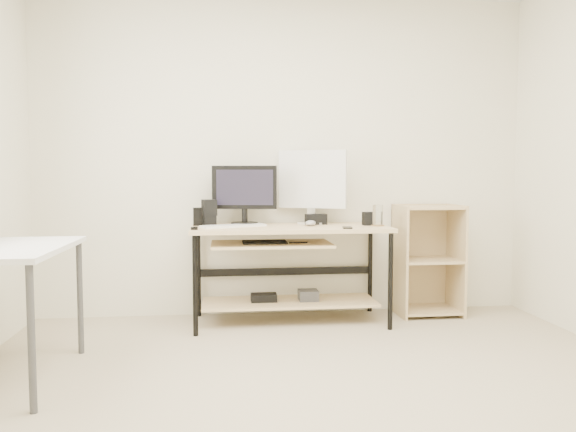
% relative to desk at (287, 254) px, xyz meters
% --- Properties ---
extents(room, '(4.01, 4.01, 2.62)m').
position_rel_desk_xyz_m(room, '(-0.11, -1.62, 0.78)').
color(room, '#BBAC90').
rests_on(room, ground).
extents(desk, '(1.50, 0.65, 0.75)m').
position_rel_desk_xyz_m(desk, '(0.00, 0.00, 0.00)').
color(desk, beige).
rests_on(desk, ground).
extents(side_table, '(0.60, 1.00, 0.75)m').
position_rel_desk_xyz_m(side_table, '(-1.65, -1.06, 0.13)').
color(side_table, white).
rests_on(side_table, ground).
extents(shelf_unit, '(0.50, 0.40, 0.90)m').
position_rel_desk_xyz_m(shelf_unit, '(1.18, 0.16, -0.09)').
color(shelf_unit, '#D5BA85').
rests_on(shelf_unit, ground).
extents(black_monitor, '(0.51, 0.21, 0.46)m').
position_rel_desk_xyz_m(black_monitor, '(-0.32, 0.14, 0.48)').
color(black_monitor, black).
rests_on(black_monitor, desk).
extents(white_imac, '(0.53, 0.28, 0.59)m').
position_rel_desk_xyz_m(white_imac, '(0.23, 0.20, 0.55)').
color(white_imac, silver).
rests_on(white_imac, desk).
extents(keyboard, '(0.51, 0.32, 0.02)m').
position_rel_desk_xyz_m(keyboard, '(-0.41, -0.02, 0.22)').
color(keyboard, white).
rests_on(keyboard, desk).
extents(mouse, '(0.12, 0.14, 0.04)m').
position_rel_desk_xyz_m(mouse, '(0.19, 0.01, 0.23)').
color(mouse, '#ACACB0').
rests_on(mouse, desk).
extents(center_speaker, '(0.17, 0.09, 0.08)m').
position_rel_desk_xyz_m(center_speaker, '(0.25, 0.12, 0.25)').
color(center_speaker, black).
rests_on(center_speaker, desk).
extents(speaker_left, '(0.12, 0.12, 0.20)m').
position_rel_desk_xyz_m(speaker_left, '(-0.59, 0.10, 0.32)').
color(speaker_left, black).
rests_on(speaker_left, desk).
extents(speaker_right, '(0.09, 0.09, 0.10)m').
position_rel_desk_xyz_m(speaker_right, '(0.65, 0.01, 0.26)').
color(speaker_right, black).
rests_on(speaker_right, desk).
extents(audio_controller, '(0.08, 0.05, 0.14)m').
position_rel_desk_xyz_m(audio_controller, '(-0.68, 0.12, 0.28)').
color(audio_controller, black).
rests_on(audio_controller, desk).
extents(volume_puck, '(0.05, 0.05, 0.02)m').
position_rel_desk_xyz_m(volume_puck, '(-0.69, -0.22, 0.22)').
color(volume_puck, black).
rests_on(volume_puck, desk).
extents(smartphone, '(0.09, 0.13, 0.01)m').
position_rel_desk_xyz_m(smartphone, '(0.42, -0.22, 0.22)').
color(smartphone, black).
rests_on(smartphone, desk).
extents(coaster, '(0.12, 0.12, 0.01)m').
position_rel_desk_xyz_m(coaster, '(0.70, -0.07, 0.21)').
color(coaster, '#AA804C').
rests_on(coaster, desk).
extents(drinking_glass, '(0.09, 0.09, 0.16)m').
position_rel_desk_xyz_m(drinking_glass, '(0.70, -0.07, 0.30)').
color(drinking_glass, white).
rests_on(drinking_glass, coaster).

